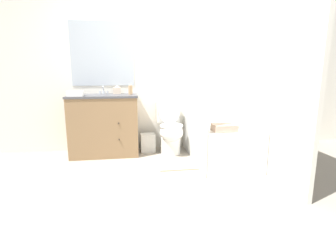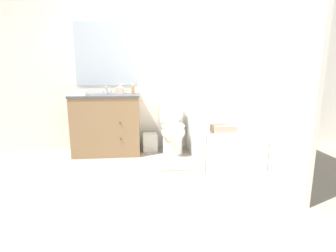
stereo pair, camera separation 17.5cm
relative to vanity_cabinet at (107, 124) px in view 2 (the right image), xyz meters
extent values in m
plane|color=gray|center=(0.74, -1.36, -0.45)|extent=(14.00, 14.00, 0.00)
cube|color=white|center=(0.74, 0.28, 0.80)|extent=(8.00, 0.05, 2.50)
cube|color=#B2BCC6|center=(0.00, 0.25, 1.02)|extent=(0.92, 0.01, 0.93)
cube|color=white|center=(1.99, -0.55, 0.80)|extent=(0.05, 2.61, 2.50)
cube|color=olive|center=(0.00, 0.00, -0.02)|extent=(0.96, 0.51, 0.86)
cube|color=#4C4C51|center=(0.00, 0.00, 0.42)|extent=(0.98, 0.53, 0.03)
cylinder|color=white|center=(0.00, 0.00, 0.38)|extent=(0.28, 0.28, 0.10)
sphere|color=#382D23|center=(0.22, -0.27, 0.06)|extent=(0.02, 0.02, 0.02)
sphere|color=#382D23|center=(0.22, -0.27, -0.17)|extent=(0.02, 0.02, 0.02)
cylinder|color=silver|center=(0.00, 0.18, 0.46)|extent=(0.04, 0.04, 0.04)
cylinder|color=silver|center=(0.00, 0.14, 0.52)|extent=(0.02, 0.11, 0.09)
cylinder|color=silver|center=(-0.06, 0.18, 0.46)|extent=(0.03, 0.03, 0.04)
cylinder|color=silver|center=(0.05, 0.18, 0.46)|extent=(0.03, 0.03, 0.04)
cylinder|color=white|center=(0.97, -0.11, -0.33)|extent=(0.29, 0.29, 0.24)
ellipsoid|color=white|center=(0.97, -0.16, -0.11)|extent=(0.34, 0.44, 0.26)
torus|color=white|center=(0.97, -0.16, -0.02)|extent=(0.35, 0.35, 0.04)
cube|color=white|center=(0.97, 0.15, 0.14)|extent=(0.35, 0.18, 0.31)
ellipsoid|color=white|center=(0.97, 0.03, 0.19)|extent=(0.33, 0.13, 0.41)
cube|color=white|center=(1.60, -0.44, -0.19)|extent=(0.72, 1.40, 0.52)
cube|color=#ACB1B2|center=(1.60, -0.44, 0.06)|extent=(0.60, 1.28, 0.01)
cube|color=silver|center=(1.23, -0.89, 0.51)|extent=(0.02, 0.44, 1.92)
cube|color=silver|center=(0.64, 0.05, -0.31)|extent=(0.22, 0.19, 0.28)
cube|color=beige|center=(0.20, 0.16, 0.48)|extent=(0.11, 0.11, 0.09)
ellipsoid|color=white|center=(0.20, 0.16, 0.54)|extent=(0.05, 0.03, 0.03)
cylinder|color=tan|center=(0.40, 0.02, 0.50)|extent=(0.06, 0.06, 0.13)
cylinder|color=silver|center=(0.40, 0.02, 0.58)|extent=(0.03, 0.03, 0.03)
cube|color=white|center=(-0.35, -0.16, 0.47)|extent=(0.21, 0.16, 0.07)
cube|color=tan|center=(1.47, -0.98, 0.11)|extent=(0.27, 0.21, 0.08)
cube|color=tan|center=(0.99, -0.65, -0.44)|extent=(0.54, 0.37, 0.02)
camera|label=1|loc=(0.35, -3.87, 0.76)|focal=28.00mm
camera|label=2|loc=(0.53, -3.89, 0.76)|focal=28.00mm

